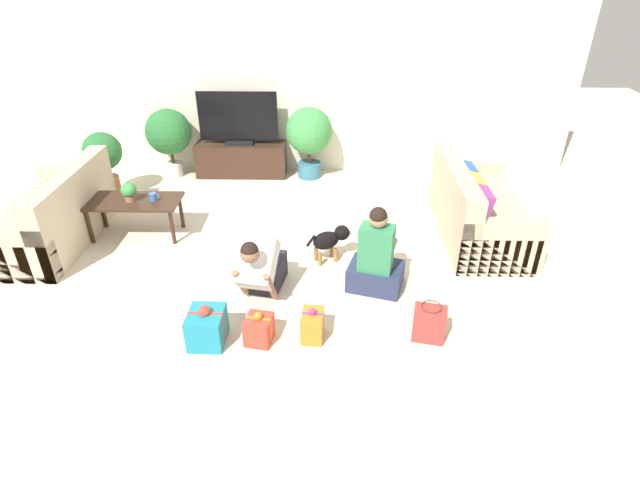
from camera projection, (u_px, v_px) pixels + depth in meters
ground_plane at (263, 260)px, 5.43m from camera, size 16.00×16.00×0.00m
wall_back at (280, 82)px, 7.05m from camera, size 8.40×0.06×2.60m
sofa_left at (53, 218)px, 5.63m from camera, size 0.87×1.73×0.85m
sofa_right at (477, 212)px, 5.74m from camera, size 0.87×1.73×0.85m
coffee_table at (134, 204)px, 5.71m from camera, size 1.06×0.51×0.45m
tv_console at (241, 159)px, 7.37m from camera, size 1.31×0.39×0.48m
tv at (238, 121)px, 7.07m from camera, size 1.13×0.20×0.75m
potted_plant_back_right at (309, 134)px, 7.10m from camera, size 0.66×0.66×1.03m
potted_plant_back_left at (169, 134)px, 7.14m from camera, size 0.65×0.65×0.99m
potted_plant_corner_left at (103, 157)px, 6.54m from camera, size 0.50×0.50×0.90m
person_kneeling at (262, 267)px, 4.73m from camera, size 0.44×0.79×0.75m
person_sitting at (376, 260)px, 4.83m from camera, size 0.61×0.57×0.91m
dog at (331, 239)px, 5.30m from camera, size 0.48×0.31×0.39m
gift_box_a at (259, 329)px, 4.25m from camera, size 0.26×0.27×0.30m
gift_box_b at (313, 325)px, 4.29m from camera, size 0.20×0.27×0.31m
gift_box_c at (207, 327)px, 4.23m from camera, size 0.30×0.34×0.38m
gift_bag_a at (429, 323)px, 4.24m from camera, size 0.30×0.20×0.36m
mug at (153, 197)px, 5.65m from camera, size 0.12×0.08×0.09m
tabletop_plant at (129, 191)px, 5.60m from camera, size 0.17×0.17×0.22m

